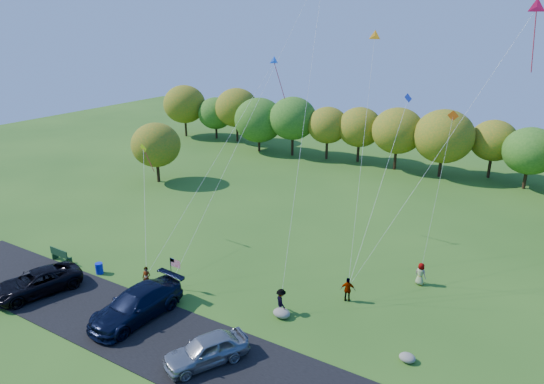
{
  "coord_description": "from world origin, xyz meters",
  "views": [
    {
      "loc": [
        17.22,
        -21.27,
        17.7
      ],
      "look_at": [
        0.74,
        6.0,
        6.47
      ],
      "focal_mm": 32.0,
      "sensor_mm": 36.0,
      "label": 1
    }
  ],
  "objects_px": {
    "flyer_d": "(348,290)",
    "minivan_dark": "(37,282)",
    "park_bench": "(60,255)",
    "flyer_a": "(147,278)",
    "flyer_e": "(420,274)",
    "trash_barrel": "(99,268)",
    "minivan_navy": "(136,305)",
    "flyer_b": "(171,285)",
    "flyer_c": "(281,301)",
    "minivan_silver": "(206,350)"
  },
  "relations": [
    {
      "from": "flyer_d",
      "to": "minivan_navy",
      "type": "bearing_deg",
      "value": 20.55
    },
    {
      "from": "flyer_a",
      "to": "flyer_e",
      "type": "height_order",
      "value": "flyer_e"
    },
    {
      "from": "minivan_navy",
      "to": "park_bench",
      "type": "xyz_separation_m",
      "value": [
        -10.79,
        2.42,
        -0.4
      ]
    },
    {
      "from": "minivan_navy",
      "to": "trash_barrel",
      "type": "relative_size",
      "value": 7.79
    },
    {
      "from": "minivan_navy",
      "to": "flyer_d",
      "type": "height_order",
      "value": "minivan_navy"
    },
    {
      "from": "flyer_d",
      "to": "park_bench",
      "type": "height_order",
      "value": "flyer_d"
    },
    {
      "from": "minivan_dark",
      "to": "flyer_d",
      "type": "relative_size",
      "value": 3.37
    },
    {
      "from": "minivan_silver",
      "to": "park_bench",
      "type": "relative_size",
      "value": 2.32
    },
    {
      "from": "flyer_d",
      "to": "trash_barrel",
      "type": "height_order",
      "value": "flyer_d"
    },
    {
      "from": "minivan_navy",
      "to": "park_bench",
      "type": "bearing_deg",
      "value": 171.5
    },
    {
      "from": "minivan_dark",
      "to": "minivan_navy",
      "type": "xyz_separation_m",
      "value": [
        8.05,
        1.4,
        0.14
      ]
    },
    {
      "from": "flyer_b",
      "to": "flyer_c",
      "type": "relative_size",
      "value": 1.02
    },
    {
      "from": "flyer_a",
      "to": "trash_barrel",
      "type": "distance_m",
      "value": 4.63
    },
    {
      "from": "flyer_d",
      "to": "park_bench",
      "type": "bearing_deg",
      "value": -2.57
    },
    {
      "from": "park_bench",
      "to": "flyer_a",
      "type": "bearing_deg",
      "value": 4.89
    },
    {
      "from": "flyer_a",
      "to": "minivan_navy",
      "type": "bearing_deg",
      "value": -76.16
    },
    {
      "from": "flyer_a",
      "to": "park_bench",
      "type": "bearing_deg",
      "value": 162.43
    },
    {
      "from": "flyer_a",
      "to": "park_bench",
      "type": "relative_size",
      "value": 0.82
    },
    {
      "from": "minivan_navy",
      "to": "flyer_e",
      "type": "xyz_separation_m",
      "value": [
        14.11,
        13.43,
        -0.16
      ]
    },
    {
      "from": "flyer_e",
      "to": "flyer_d",
      "type": "bearing_deg",
      "value": 71.36
    },
    {
      "from": "minivan_silver",
      "to": "flyer_e",
      "type": "relative_size",
      "value": 2.82
    },
    {
      "from": "minivan_dark",
      "to": "minivan_silver",
      "type": "distance_m",
      "value": 14.46
    },
    {
      "from": "flyer_d",
      "to": "minivan_dark",
      "type": "bearing_deg",
      "value": 9.51
    },
    {
      "from": "flyer_d",
      "to": "park_bench",
      "type": "relative_size",
      "value": 0.85
    },
    {
      "from": "flyer_e",
      "to": "minivan_navy",
      "type": "bearing_deg",
      "value": 62.14
    },
    {
      "from": "flyer_a",
      "to": "trash_barrel",
      "type": "relative_size",
      "value": 1.99
    },
    {
      "from": "minivan_silver",
      "to": "park_bench",
      "type": "xyz_separation_m",
      "value": [
        -17.19,
        3.51,
        -0.26
      ]
    },
    {
      "from": "flyer_a",
      "to": "minivan_silver",
      "type": "bearing_deg",
      "value": -46.9
    },
    {
      "from": "flyer_a",
      "to": "flyer_b",
      "type": "relative_size",
      "value": 0.96
    },
    {
      "from": "flyer_a",
      "to": "flyer_b",
      "type": "height_order",
      "value": "flyer_b"
    },
    {
      "from": "minivan_navy",
      "to": "minivan_silver",
      "type": "bearing_deg",
      "value": -5.58
    },
    {
      "from": "trash_barrel",
      "to": "flyer_c",
      "type": "bearing_deg",
      "value": 10.07
    },
    {
      "from": "flyer_b",
      "to": "flyer_e",
      "type": "bearing_deg",
      "value": 72.92
    },
    {
      "from": "flyer_c",
      "to": "park_bench",
      "type": "xyz_separation_m",
      "value": [
        -18.24,
        -2.81,
        -0.25
      ]
    },
    {
      "from": "minivan_dark",
      "to": "flyer_e",
      "type": "relative_size",
      "value": 3.46
    },
    {
      "from": "trash_barrel",
      "to": "flyer_b",
      "type": "bearing_deg",
      "value": 3.36
    },
    {
      "from": "minivan_dark",
      "to": "minivan_silver",
      "type": "xyz_separation_m",
      "value": [
        14.45,
        0.3,
        -0.0
      ]
    },
    {
      "from": "minivan_dark",
      "to": "flyer_e",
      "type": "height_order",
      "value": "flyer_e"
    },
    {
      "from": "minivan_navy",
      "to": "flyer_d",
      "type": "relative_size",
      "value": 3.77
    },
    {
      "from": "minivan_dark",
      "to": "flyer_d",
      "type": "height_order",
      "value": "flyer_d"
    },
    {
      "from": "flyer_b",
      "to": "flyer_e",
      "type": "distance_m",
      "value": 17.43
    },
    {
      "from": "flyer_a",
      "to": "flyer_d",
      "type": "height_order",
      "value": "flyer_d"
    },
    {
      "from": "minivan_dark",
      "to": "flyer_a",
      "type": "relative_size",
      "value": 3.49
    },
    {
      "from": "flyer_e",
      "to": "trash_barrel",
      "type": "xyz_separation_m",
      "value": [
        -20.81,
        -10.72,
        -0.42
      ]
    },
    {
      "from": "minivan_navy",
      "to": "flyer_a",
      "type": "height_order",
      "value": "minivan_navy"
    },
    {
      "from": "minivan_silver",
      "to": "flyer_e",
      "type": "bearing_deg",
      "value": 90.75
    },
    {
      "from": "flyer_a",
      "to": "flyer_b",
      "type": "distance_m",
      "value": 2.17
    },
    {
      "from": "minivan_dark",
      "to": "flyer_c",
      "type": "distance_m",
      "value": 16.86
    },
    {
      "from": "flyer_e",
      "to": "flyer_a",
      "type": "bearing_deg",
      "value": 51.36
    },
    {
      "from": "minivan_dark",
      "to": "flyer_a",
      "type": "bearing_deg",
      "value": 53.13
    }
  ]
}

